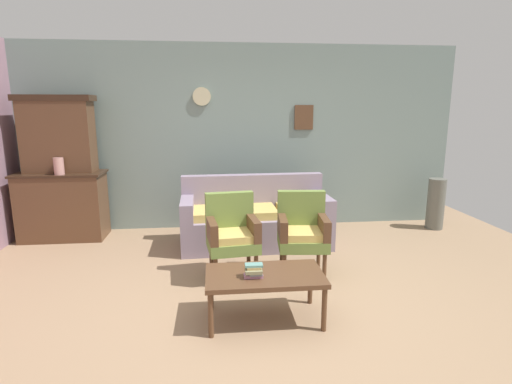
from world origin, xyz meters
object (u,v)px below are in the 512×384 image
object	(u,v)px
armchair_by_doorway	(302,230)
coffee_table	(265,278)
floral_couch	(255,220)
side_cabinet	(63,206)
floor_vase_by_wall	(436,204)
armchair_row_middle	(232,232)
vase_on_cabinet	(59,166)
book_stack_on_table	(254,271)

from	to	relation	value
armchair_by_doorway	coffee_table	size ratio (longest dim) A/B	0.90
floral_couch	side_cabinet	bearing A→B (deg)	168.72
armchair_by_doorway	floor_vase_by_wall	world-z (taller)	armchair_by_doorway
coffee_table	floor_vase_by_wall	xyz separation A→B (m)	(2.89, 2.38, 0.00)
armchair_row_middle	vase_on_cabinet	bearing A→B (deg)	148.21
armchair_by_doorway	side_cabinet	bearing A→B (deg)	153.00
floral_couch	armchair_row_middle	bearing A→B (deg)	-109.26
vase_on_cabinet	book_stack_on_table	xyz separation A→B (m)	(2.34, -2.37, -0.57)
armchair_by_doorway	book_stack_on_table	size ratio (longest dim) A/B	5.70
armchair_by_doorway	coffee_table	world-z (taller)	armchair_by_doorway
armchair_by_doorway	book_stack_on_table	world-z (taller)	armchair_by_doorway
coffee_table	vase_on_cabinet	bearing A→B (deg)	136.63
armchair_by_doorway	coffee_table	bearing A→B (deg)	-119.57
coffee_table	armchair_row_middle	bearing A→B (deg)	104.05
vase_on_cabinet	side_cabinet	bearing A→B (deg)	109.74
floor_vase_by_wall	book_stack_on_table	bearing A→B (deg)	-140.71
vase_on_cabinet	floral_couch	bearing A→B (deg)	-7.72
coffee_table	book_stack_on_table	distance (m)	0.16
floral_couch	book_stack_on_table	distance (m)	2.04
floral_couch	floor_vase_by_wall	distance (m)	2.80
book_stack_on_table	floor_vase_by_wall	size ratio (longest dim) A/B	0.21
armchair_by_doorway	floor_vase_by_wall	distance (m)	2.77
side_cabinet	vase_on_cabinet	size ratio (longest dim) A/B	5.15
floral_couch	vase_on_cabinet	bearing A→B (deg)	172.28
vase_on_cabinet	armchair_by_doorway	world-z (taller)	vase_on_cabinet
armchair_by_doorway	floral_couch	bearing A→B (deg)	111.80
armchair_by_doorway	floor_vase_by_wall	size ratio (longest dim) A/B	1.18
armchair_row_middle	floor_vase_by_wall	bearing A→B (deg)	24.76
vase_on_cabinet	book_stack_on_table	world-z (taller)	vase_on_cabinet
side_cabinet	book_stack_on_table	xyz separation A→B (m)	(2.40, -2.54, 0.01)
armchair_by_doorway	coffee_table	distance (m)	1.08
floral_couch	book_stack_on_table	xyz separation A→B (m)	(-0.22, -2.02, 0.15)
armchair_row_middle	coffee_table	world-z (taller)	armchair_row_middle
floral_couch	floor_vase_by_wall	bearing A→B (deg)	8.68
vase_on_cabinet	coffee_table	world-z (taller)	vase_on_cabinet
vase_on_cabinet	floral_couch	size ratio (longest dim) A/B	0.11
coffee_table	book_stack_on_table	size ratio (longest dim) A/B	6.33
side_cabinet	floral_couch	xyz separation A→B (m)	(2.62, -0.52, -0.14)
floral_couch	floor_vase_by_wall	world-z (taller)	floral_couch
side_cabinet	vase_on_cabinet	bearing A→B (deg)	-70.26
armchair_by_doorway	coffee_table	xyz separation A→B (m)	(-0.53, -0.93, -0.12)
floor_vase_by_wall	armchair_row_middle	bearing A→B (deg)	-155.24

